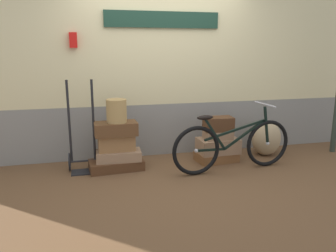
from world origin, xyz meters
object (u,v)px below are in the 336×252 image
object	(u,v)px
suitcase_6	(218,135)
wicker_basket	(117,111)
suitcase_0	(116,165)
suitcase_5	(218,146)
luggage_trolley	(83,148)
suitcase_2	(116,142)
suitcase_1	(119,156)
burlap_sack	(266,138)
suitcase_3	(116,129)
bicycle	(233,145)
suitcase_4	(216,157)
suitcase_7	(218,124)

from	to	relation	value
suitcase_6	wicker_basket	bearing A→B (deg)	179.72
suitcase_0	suitcase_5	xyz separation A→B (m)	(1.45, 0.01, 0.16)
wicker_basket	luggage_trolley	distance (m)	0.67
suitcase_2	wicker_basket	distance (m)	0.43
suitcase_0	luggage_trolley	xyz separation A→B (m)	(-0.42, 0.08, 0.24)
suitcase_1	burlap_sack	size ratio (longest dim) A/B	1.11
suitcase_2	suitcase_5	bearing A→B (deg)	-2.25
suitcase_0	suitcase_3	bearing A→B (deg)	49.24
luggage_trolley	bicycle	world-z (taller)	luggage_trolley
suitcase_0	wicker_basket	distance (m)	0.73
wicker_basket	bicycle	bearing A→B (deg)	-15.35
suitcase_4	suitcase_5	size ratio (longest dim) A/B	0.99
suitcase_7	burlap_sack	bearing A→B (deg)	10.89
suitcase_6	luggage_trolley	bearing A→B (deg)	177.76
suitcase_1	suitcase_7	world-z (taller)	suitcase_7
suitcase_7	burlap_sack	size ratio (longest dim) A/B	0.76
bicycle	suitcase_3	bearing A→B (deg)	164.60
suitcase_3	suitcase_5	bearing A→B (deg)	-1.64
suitcase_5	wicker_basket	distance (m)	1.54
suitcase_5	luggage_trolley	xyz separation A→B (m)	(-1.88, 0.07, 0.07)
suitcase_6	suitcase_7	world-z (taller)	suitcase_7
suitcase_1	wicker_basket	distance (m)	0.60
suitcase_3	suitcase_4	bearing A→B (deg)	-1.42
suitcase_0	suitcase_1	size ratio (longest dim) A/B	1.21
suitcase_4	bicycle	bearing A→B (deg)	-87.80
suitcase_2	suitcase_7	distance (m)	1.44
wicker_basket	burlap_sack	world-z (taller)	wicker_basket
suitcase_2	wicker_basket	world-z (taller)	wicker_basket
suitcase_2	suitcase_7	bearing A→B (deg)	-2.50
suitcase_4	burlap_sack	world-z (taller)	burlap_sack
suitcase_1	suitcase_5	distance (m)	1.42
suitcase_3	suitcase_4	distance (m)	1.51
suitcase_7	bicycle	distance (m)	0.45
suitcase_4	luggage_trolley	bearing A→B (deg)	172.04
wicker_basket	bicycle	xyz separation A→B (m)	(1.47, -0.40, -0.45)
suitcase_1	suitcase_3	distance (m)	0.37
suitcase_6	bicycle	world-z (taller)	bicycle
suitcase_0	suitcase_2	size ratio (longest dim) A/B	1.49
luggage_trolley	bicycle	size ratio (longest dim) A/B	0.71
suitcase_0	suitcase_1	world-z (taller)	suitcase_1
suitcase_2	burlap_sack	bearing A→B (deg)	0.43
suitcase_0	suitcase_5	distance (m)	1.46
suitcase_6	burlap_sack	world-z (taller)	burlap_sack
suitcase_1	suitcase_6	xyz separation A→B (m)	(1.41, 0.00, 0.20)
luggage_trolley	burlap_sack	size ratio (longest dim) A/B	2.29
suitcase_1	suitcase_5	world-z (taller)	suitcase_5
suitcase_7	burlap_sack	xyz separation A→B (m)	(0.83, 0.10, -0.29)
suitcase_5	burlap_sack	size ratio (longest dim) A/B	1.08
suitcase_0	wicker_basket	bearing A→B (deg)	11.78
suitcase_0	suitcase_1	distance (m)	0.14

